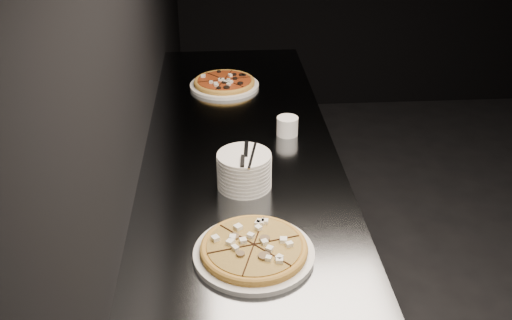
{
  "coord_description": "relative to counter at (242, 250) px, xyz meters",
  "views": [
    {
      "loc": [
        -2.2,
        -1.9,
        1.97
      ],
      "look_at": [
        -2.08,
        -0.11,
        0.96
      ],
      "focal_mm": 40.0,
      "sensor_mm": 36.0,
      "label": 1
    }
  ],
  "objects": [
    {
      "name": "cutlery",
      "position": [
        0.01,
        -0.24,
        0.59
      ],
      "size": [
        0.08,
        0.19,
        0.01
      ],
      "rotation": [
        0.0,
        0.0,
        -0.08
      ],
      "color": "silver",
      "rests_on": "plate_stack"
    },
    {
      "name": "pizza_mushroom",
      "position": [
        0.01,
        -0.6,
        0.48
      ],
      "size": [
        0.38,
        0.38,
        0.04
      ],
      "rotation": [
        0.0,
        0.0,
        0.23
      ],
      "color": "white",
      "rests_on": "counter"
    },
    {
      "name": "plate_stack",
      "position": [
        0.0,
        -0.22,
        0.52
      ],
      "size": [
        0.18,
        0.18,
        0.12
      ],
      "color": "white",
      "rests_on": "counter"
    },
    {
      "name": "pizza_tomato",
      "position": [
        -0.05,
        0.68,
        0.48
      ],
      "size": [
        0.35,
        0.35,
        0.04
      ],
      "rotation": [
        0.0,
        0.0,
        0.2
      ],
      "color": "white",
      "rests_on": "counter"
    },
    {
      "name": "wall_left",
      "position": [
        -0.37,
        0.0,
        0.94
      ],
      "size": [
        0.02,
        5.0,
        2.8
      ],
      "primitive_type": "cube",
      "color": "black",
      "rests_on": "floor"
    },
    {
      "name": "counter",
      "position": [
        0.0,
        0.0,
        0.0
      ],
      "size": [
        0.74,
        2.44,
        0.92
      ],
      "color": "slate",
      "rests_on": "floor"
    },
    {
      "name": "ramekin",
      "position": [
        0.2,
        0.16,
        0.5
      ],
      "size": [
        0.09,
        0.09,
        0.08
      ],
      "color": "white",
      "rests_on": "counter"
    }
  ]
}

